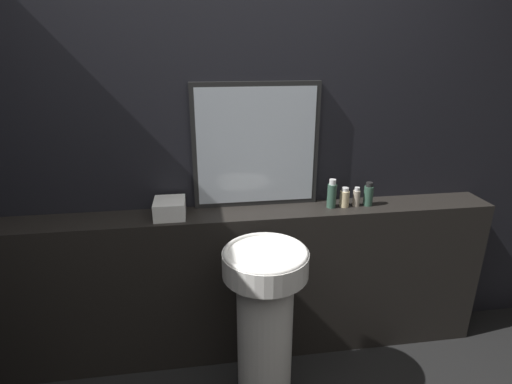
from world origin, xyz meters
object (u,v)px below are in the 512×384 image
object	(u,v)px
shampoo_bottle	(332,195)
lotion_bottle	(356,197)
towel_stack	(170,208)
body_wash_bottle	(368,195)
pedestal_sink	(265,321)
mirror	(256,146)
conditioner_bottle	(345,198)

from	to	relation	value
shampoo_bottle	lotion_bottle	xyz separation A→B (m)	(0.15, 0.00, -0.02)
shampoo_bottle	lotion_bottle	size ratio (longest dim) A/B	1.49
towel_stack	body_wash_bottle	xyz separation A→B (m)	(1.11, 0.00, 0.02)
pedestal_sink	mirror	size ratio (longest dim) A/B	1.30
shampoo_bottle	conditioner_bottle	xyz separation A→B (m)	(0.08, 0.00, -0.02)
mirror	body_wash_bottle	distance (m)	0.70
mirror	conditioner_bottle	distance (m)	0.58
shampoo_bottle	lotion_bottle	world-z (taller)	shampoo_bottle
mirror	towel_stack	bearing A→B (deg)	-168.19
pedestal_sink	towel_stack	bearing A→B (deg)	136.74
body_wash_bottle	shampoo_bottle	bearing A→B (deg)	180.00
conditioner_bottle	lotion_bottle	bearing A→B (deg)	0.00
pedestal_sink	shampoo_bottle	size ratio (longest dim) A/B	5.49
mirror	towel_stack	size ratio (longest dim) A/B	3.89
pedestal_sink	shampoo_bottle	bearing A→B (deg)	43.26
mirror	body_wash_bottle	world-z (taller)	mirror
lotion_bottle	towel_stack	bearing A→B (deg)	180.00
shampoo_bottle	pedestal_sink	bearing A→B (deg)	-136.74
towel_stack	body_wash_bottle	distance (m)	1.11
mirror	pedestal_sink	bearing A→B (deg)	-93.62
pedestal_sink	mirror	xyz separation A→B (m)	(0.03, 0.52, 0.75)
pedestal_sink	mirror	world-z (taller)	mirror
conditioner_bottle	body_wash_bottle	bearing A→B (deg)	0.00
pedestal_sink	body_wash_bottle	size ratio (longest dim) A/B	6.62
towel_stack	lotion_bottle	world-z (taller)	lotion_bottle
shampoo_bottle	body_wash_bottle	xyz separation A→B (m)	(0.22, 0.00, -0.01)
towel_stack	shampoo_bottle	bearing A→B (deg)	0.00
pedestal_sink	conditioner_bottle	xyz separation A→B (m)	(0.52, 0.42, 0.46)
towel_stack	shampoo_bottle	world-z (taller)	shampoo_bottle
towel_stack	body_wash_bottle	bearing A→B (deg)	0.00
pedestal_sink	lotion_bottle	xyz separation A→B (m)	(0.59, 0.42, 0.46)
shampoo_bottle	conditioner_bottle	world-z (taller)	shampoo_bottle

